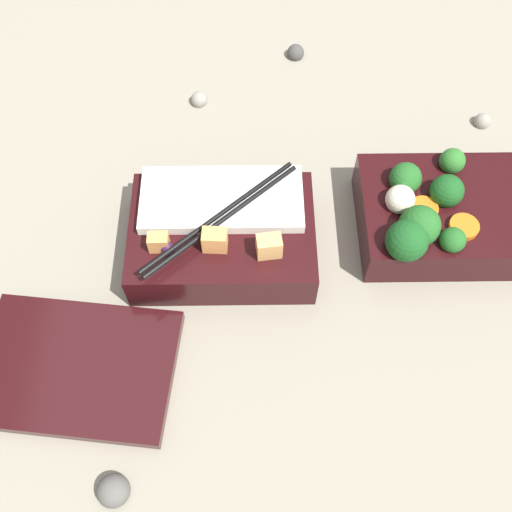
% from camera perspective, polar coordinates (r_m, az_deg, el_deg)
% --- Properties ---
extents(ground_plane, '(3.00, 3.00, 0.00)m').
position_cam_1_polar(ground_plane, '(0.68, 7.25, 1.94)').
color(ground_plane, gray).
extents(bento_tray_vegetable, '(0.20, 0.15, 0.08)m').
position_cam_1_polar(bento_tray_vegetable, '(0.69, 17.41, 3.74)').
color(bento_tray_vegetable, black).
rests_on(bento_tray_vegetable, ground_plane).
extents(bento_tray_rice, '(0.20, 0.14, 0.07)m').
position_cam_1_polar(bento_tray_rice, '(0.65, -3.20, 2.15)').
color(bento_tray_rice, black).
rests_on(bento_tray_rice, ground_plane).
extents(bento_lid, '(0.21, 0.16, 0.01)m').
position_cam_1_polar(bento_lid, '(0.63, -16.69, -10.11)').
color(bento_lid, black).
rests_on(bento_lid, ground_plane).
extents(pebble_0, '(0.02, 0.02, 0.02)m').
position_cam_1_polar(pebble_0, '(0.83, 20.75, 11.92)').
color(pebble_0, gray).
rests_on(pebble_0, ground_plane).
extents(pebble_1, '(0.03, 0.03, 0.03)m').
position_cam_1_polar(pebble_1, '(0.59, -13.41, -20.91)').
color(pebble_1, '#595651').
rests_on(pebble_1, ground_plane).
extents(pebble_2, '(0.02, 0.02, 0.02)m').
position_cam_1_polar(pebble_2, '(0.81, -5.44, 14.60)').
color(pebble_2, gray).
rests_on(pebble_2, ground_plane).
extents(pebble_3, '(0.02, 0.02, 0.02)m').
position_cam_1_polar(pebble_3, '(0.87, 3.79, 18.75)').
color(pebble_3, '#474442').
rests_on(pebble_3, ground_plane).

